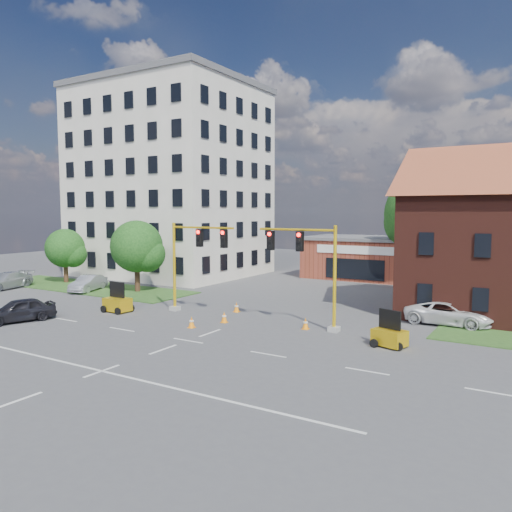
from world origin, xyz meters
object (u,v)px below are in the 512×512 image
(trailer_west, at_px, (117,303))
(sedan_dark, at_px, (19,310))
(signal_mast_west, at_px, (193,256))
(trailer_east, at_px, (389,336))
(signal_mast_east, at_px, (309,263))
(pickup_white, at_px, (449,313))

(trailer_west, xyz_separation_m, sedan_dark, (-3.12, -5.35, 0.11))
(signal_mast_west, height_order, trailer_east, signal_mast_west)
(signal_mast_east, bearing_deg, pickup_white, 37.14)
(signal_mast_east, bearing_deg, signal_mast_west, 180.00)
(trailer_west, height_order, trailer_east, trailer_west)
(trailer_east, xyz_separation_m, sedan_dark, (-21.88, -6.28, 0.16))
(signal_mast_west, xyz_separation_m, trailer_east, (14.05, -1.55, -3.34))
(sedan_dark, bearing_deg, trailer_west, 78.39)
(trailer_west, bearing_deg, signal_mast_west, 29.97)
(trailer_west, height_order, sedan_dark, trailer_west)
(trailer_east, relative_size, pickup_white, 0.36)
(signal_mast_east, relative_size, pickup_white, 1.20)
(signal_mast_east, relative_size, trailer_east, 3.31)
(signal_mast_east, bearing_deg, trailer_west, -169.53)
(signal_mast_east, bearing_deg, sedan_dark, -154.67)
(trailer_east, xyz_separation_m, pickup_white, (1.70, 6.88, 0.14))
(signal_mast_west, bearing_deg, trailer_west, -152.23)
(signal_mast_west, relative_size, trailer_east, 3.31)
(trailer_west, distance_m, trailer_east, 18.78)
(trailer_west, xyz_separation_m, trailer_east, (18.76, 0.93, -0.06))
(pickup_white, height_order, sedan_dark, sedan_dark)
(signal_mast_west, xyz_separation_m, sedan_dark, (-7.83, -7.83, -3.18))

